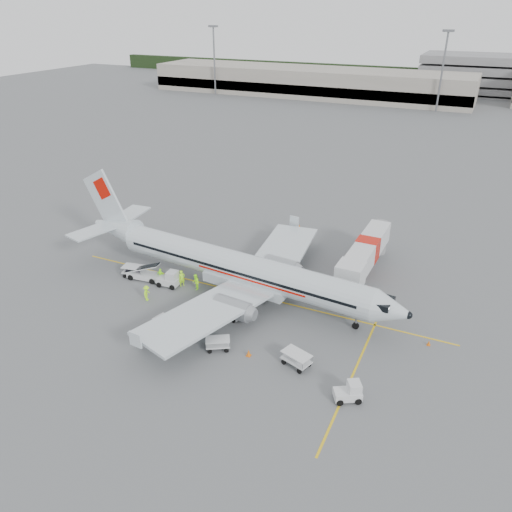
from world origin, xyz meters
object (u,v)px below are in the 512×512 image
object	(u,v)px
jet_bridge	(366,257)
tug_mid	(232,310)
belt_loader	(144,268)
aircraft	(240,249)
tug_aft	(168,278)
tug_fore	(348,391)

from	to	relation	value
jet_bridge	tug_mid	world-z (taller)	jet_bridge
belt_loader	aircraft	bearing A→B (deg)	3.08
tug_aft	tug_fore	bearing A→B (deg)	-26.51
aircraft	tug_fore	distance (m)	19.49
tug_mid	tug_aft	size ratio (longest dim) A/B	0.88
jet_bridge	tug_aft	size ratio (longest dim) A/B	6.93
belt_loader	jet_bridge	bearing A→B (deg)	21.85
jet_bridge	tug_mid	bearing A→B (deg)	-122.51
tug_fore	tug_aft	bearing A→B (deg)	128.29
aircraft	belt_loader	distance (m)	12.33
aircraft	tug_aft	size ratio (longest dim) A/B	16.19
jet_bridge	tug_mid	distance (m)	17.93
tug_aft	tug_mid	bearing A→B (deg)	-20.43
tug_mid	tug_aft	world-z (taller)	tug_aft
tug_mid	tug_fore	bearing A→B (deg)	-9.27
jet_bridge	tug_aft	distance (m)	23.00
jet_bridge	tug_fore	bearing A→B (deg)	-78.41
belt_loader	tug_mid	size ratio (longest dim) A/B	2.41
belt_loader	tug_mid	world-z (taller)	belt_loader
tug_mid	belt_loader	bearing A→B (deg)	-175.92
jet_bridge	aircraft	bearing A→B (deg)	-136.66
aircraft	jet_bridge	distance (m)	15.60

